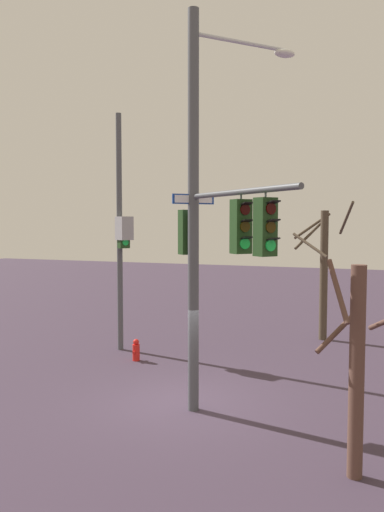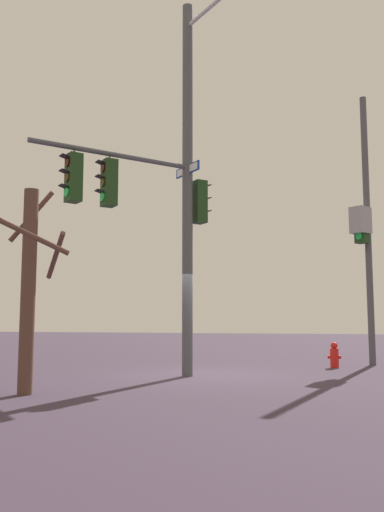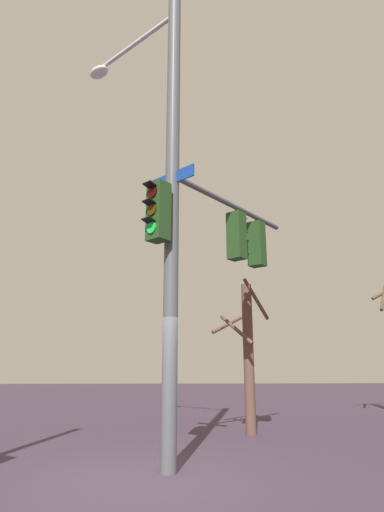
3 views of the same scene
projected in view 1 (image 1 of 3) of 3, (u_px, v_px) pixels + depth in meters
name	position (u px, v px, depth m)	size (l,w,h in m)	color
ground_plane	(183.00, 403.00, 12.89)	(80.00, 80.00, 0.00)	#3C2F3F
main_signal_pole_assembly	(210.00, 207.00, 11.64)	(5.08, 3.56, 9.62)	#4C4F54
secondary_pole_assembly	(122.00, 232.00, 17.89)	(0.69, 0.77, 8.45)	#4C4F54
fire_hydrant	(136.00, 350.00, 16.85)	(0.38, 0.24, 0.73)	red
bare_tree_behind_pole	(357.00, 366.00, 9.05)	(1.56, 1.74, 3.96)	brown
bare_tree_corner	(323.00, 269.00, 19.74)	(2.42, 2.33, 5.41)	#483C2D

